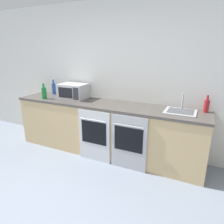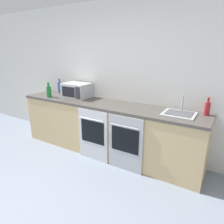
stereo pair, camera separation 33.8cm
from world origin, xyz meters
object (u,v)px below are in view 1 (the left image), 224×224
object	(u,v)px
bottle_green	(44,93)
bottle_red	(207,106)
bottle_blue	(54,88)
sink	(181,111)
oven_right	(129,143)
microwave	(74,91)
oven_left	(94,136)

from	to	relation	value
bottle_green	bottle_red	world-z (taller)	bottle_green
bottle_blue	sink	bearing A→B (deg)	-4.37
oven_right	microwave	distance (m)	1.47
bottle_red	sink	distance (m)	0.38
bottle_red	sink	bearing A→B (deg)	-155.09
bottle_blue	bottle_green	bearing A→B (deg)	-74.49
oven_right	microwave	bearing A→B (deg)	161.80
bottle_green	microwave	bearing A→B (deg)	28.18
microwave	bottle_green	world-z (taller)	bottle_green
oven_left	bottle_blue	world-z (taller)	bottle_blue
bottle_red	bottle_green	bearing A→B (deg)	-172.65
oven_left	bottle_red	xyz separation A→B (m)	(1.59, 0.52, 0.58)
oven_left	bottle_red	distance (m)	1.77
oven_right	microwave	world-z (taller)	microwave
sink	oven_left	bearing A→B (deg)	-164.02
oven_right	sink	distance (m)	0.90
bottle_green	bottle_blue	distance (m)	0.41
bottle_red	bottle_blue	bearing A→B (deg)	179.24
sink	bottle_green	bearing A→B (deg)	-175.27
oven_left	oven_right	xyz separation A→B (m)	(0.60, 0.00, 0.00)
oven_left	bottle_blue	bearing A→B (deg)	156.30
oven_left	bottle_green	size ratio (longest dim) A/B	3.09
bottle_red	sink	world-z (taller)	bottle_red
bottle_green	bottle_blue	bearing A→B (deg)	105.51
sink	oven_right	bearing A→B (deg)	-151.35
sink	bottle_red	bearing A→B (deg)	24.91
bottle_green	sink	xyz separation A→B (m)	(2.41, 0.20, -0.10)
oven_left	bottle_green	bearing A→B (deg)	172.03
bottle_red	sink	xyz separation A→B (m)	(-0.33, -0.15, -0.09)
bottle_green	sink	distance (m)	2.42
oven_left	microwave	bearing A→B (deg)	148.14
bottle_green	sink	world-z (taller)	bottle_green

